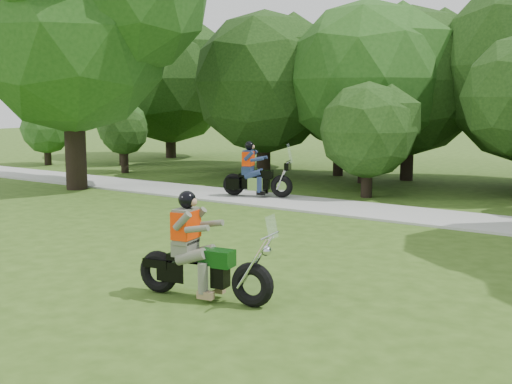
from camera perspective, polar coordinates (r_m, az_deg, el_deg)
The scene contains 5 objects.
ground at distance 10.09m, azimuth -5.17°, elevation -8.81°, with size 100.00×100.00×0.00m, color #324F16.
walkway at distance 16.86m, azimuth 12.40°, elevation -1.88°, with size 60.00×2.20×0.06m, color #A9A9A4.
big_tree_west at distance 22.13m, azimuth -15.56°, elevation 15.30°, with size 8.64×6.56×9.96m.
chopper_motorcycle at distance 9.60m, azimuth -5.23°, elevation -6.00°, with size 2.26×0.74×1.62m.
touring_motorcycle at distance 19.05m, azimuth -0.26°, elevation 1.39°, with size 2.11×1.13×1.65m.
Camera 1 is at (6.16, -7.41, 2.97)m, focal length 45.00 mm.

